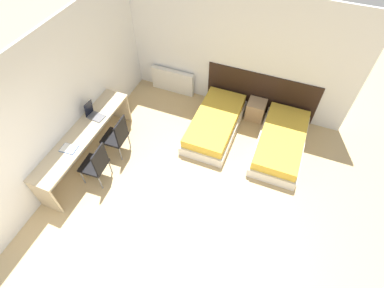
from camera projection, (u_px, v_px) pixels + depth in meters
ground_plane at (134, 277)px, 4.67m from camera, size 20.00×20.00×0.00m
wall_back at (228, 51)px, 6.29m from camera, size 5.42×0.05×2.70m
wall_left at (75, 90)px, 5.49m from camera, size 0.05×5.42×2.70m
headboard_panel at (260, 93)px, 6.70m from camera, size 2.48×0.03×1.02m
bed_near_window at (215, 124)px, 6.53m from camera, size 0.94×1.89×0.42m
bed_near_door at (281, 142)px, 6.18m from camera, size 0.94×1.89×0.42m
nightstand at (256, 110)px, 6.79m from camera, size 0.40×0.40×0.43m
radiator at (173, 81)px, 7.32m from camera, size 1.08×0.12×0.60m
desk at (84, 138)px, 5.70m from camera, size 0.52×2.52×0.77m
chair_near_laptop at (117, 136)px, 5.91m from camera, size 0.46×0.46×0.93m
chair_near_notebook at (96, 163)px, 5.47m from camera, size 0.46×0.46×0.93m
laptop at (94, 114)px, 5.81m from camera, size 0.34×0.24×0.33m
open_notebook at (69, 149)px, 5.33m from camera, size 0.30×0.23×0.02m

